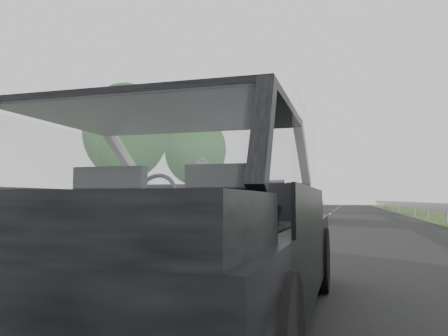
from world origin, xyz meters
The scene contains 10 objects.
ground centered at (0.00, 0.00, 0.00)m, with size 140.00×140.00×0.00m, color #242424.
subject_car centered at (0.00, 0.00, 0.72)m, with size 1.80×4.00×1.45m, color black.
dashboard centered at (0.00, 0.62, 0.85)m, with size 1.58×0.45×0.30m, color black.
driver_seat centered at (-0.40, -0.29, 0.88)m, with size 0.50×0.72×0.42m, color black.
passenger_seat centered at (0.40, -0.29, 0.88)m, with size 0.50×0.72×0.42m, color black.
steering_wheel centered at (-0.40, 0.33, 0.92)m, with size 0.36×0.36×0.04m, color black.
cat centered at (0.15, 0.63, 1.08)m, with size 0.58×0.18×0.26m, color slate.
other_car centered at (-1.22, 15.46, 0.68)m, with size 1.64×4.15×1.36m, color #A2AABA.
tree_5 centered at (-10.86, 18.84, 3.60)m, with size 4.75×4.75×7.20m, color #134713, non-canonical shape.
tree_6 centered at (-10.28, 28.72, 3.62)m, with size 4.78×4.78×7.25m, color #134713, non-canonical shape.
Camera 1 is at (1.13, -2.98, 0.87)m, focal length 35.00 mm.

